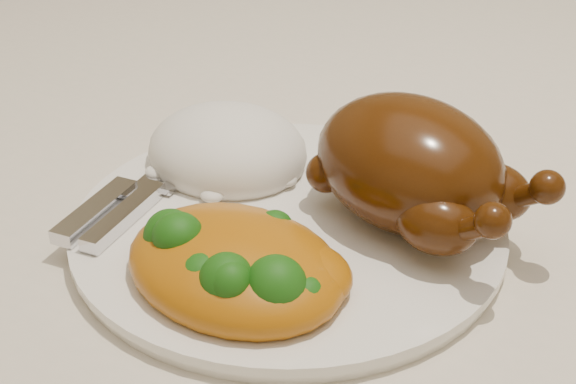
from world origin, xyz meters
The scene contains 7 objects.
dining_table centered at (0.00, 0.00, 0.67)m, with size 1.60×0.90×0.76m.
tablecloth centered at (0.00, 0.00, 0.74)m, with size 1.73×1.03×0.18m.
dinner_plate centered at (-0.13, -0.14, 0.77)m, with size 0.27×0.27×0.01m, color white.
roast_chicken centered at (-0.06, -0.10, 0.82)m, with size 0.17×0.13×0.08m.
rice_mound centered at (-0.20, -0.10, 0.79)m, with size 0.13×0.12×0.06m.
mac_and_cheese centered at (-0.12, -0.21, 0.79)m, with size 0.14×0.12×0.05m.
cutlery centered at (-0.22, -0.17, 0.78)m, with size 0.04×0.18×0.01m.
Camera 1 is at (0.09, -0.50, 1.05)m, focal length 50.00 mm.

